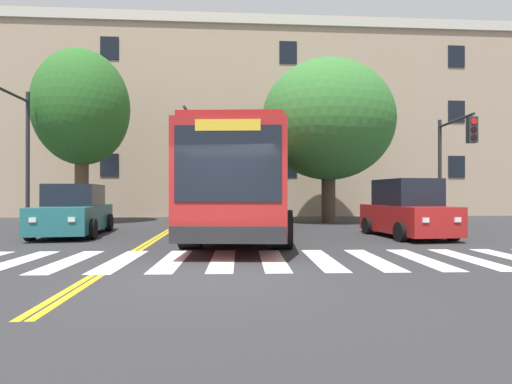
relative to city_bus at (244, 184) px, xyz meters
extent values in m
plane|color=#303033|center=(-0.85, -7.01, -1.78)|extent=(120.00, 120.00, 0.00)
cube|color=white|center=(-5.06, -5.21, -1.78)|extent=(0.60, 2.95, 0.01)
cube|color=white|center=(-3.96, -5.24, -1.78)|extent=(0.60, 2.95, 0.01)
cube|color=white|center=(-2.87, -5.27, -1.78)|extent=(0.60, 2.95, 0.01)
cube|color=white|center=(-1.77, -5.31, -1.78)|extent=(0.60, 2.95, 0.01)
cube|color=white|center=(-0.67, -5.34, -1.78)|extent=(0.60, 2.95, 0.01)
cube|color=white|center=(0.43, -5.37, -1.78)|extent=(0.60, 2.95, 0.01)
cube|color=white|center=(1.53, -5.41, -1.78)|extent=(0.60, 2.95, 0.01)
cube|color=white|center=(2.62, -5.44, -1.78)|extent=(0.60, 2.95, 0.01)
cube|color=white|center=(3.72, -5.47, -1.78)|extent=(0.60, 2.95, 0.01)
cube|color=white|center=(4.82, -5.51, -1.78)|extent=(0.60, 2.95, 0.01)
cube|color=gold|center=(-2.96, 8.64, -1.78)|extent=(0.12, 36.00, 0.01)
cube|color=gold|center=(-2.80, 8.64, -1.78)|extent=(0.12, 36.00, 0.01)
cube|color=#B22323|center=(0.00, -0.02, -0.02)|extent=(3.61, 11.53, 2.70)
cube|color=black|center=(1.26, -0.15, 0.25)|extent=(1.05, 10.39, 0.97)
cube|color=black|center=(-1.26, 0.10, 0.25)|extent=(1.05, 10.39, 0.97)
cube|color=black|center=(-0.56, -5.68, 0.31)|extent=(2.25, 0.24, 1.62)
cube|color=yellow|center=(-0.56, -5.68, 1.12)|extent=(1.38, 0.16, 0.24)
cube|color=#232326|center=(-0.56, -5.71, -1.19)|extent=(2.46, 0.34, 0.36)
cube|color=maroon|center=(0.00, -0.02, 1.41)|extent=(3.41, 11.07, 0.16)
cylinder|color=black|center=(0.85, -3.64, -1.27)|extent=(0.66, 1.07, 1.02)
cylinder|color=black|center=(-1.54, -3.41, -1.27)|extent=(0.66, 1.07, 1.02)
cylinder|color=black|center=(1.44, 2.40, -1.27)|extent=(0.66, 1.07, 1.02)
cylinder|color=black|center=(-0.94, 2.63, -1.27)|extent=(0.66, 1.07, 1.02)
cylinder|color=black|center=(1.55, 3.49, -1.27)|extent=(0.66, 1.07, 1.02)
cylinder|color=black|center=(-0.84, 3.73, -1.27)|extent=(0.66, 1.07, 1.02)
cube|color=#236B70|center=(-5.91, 0.18, -1.17)|extent=(2.23, 4.63, 0.85)
cube|color=black|center=(-5.93, 0.31, -0.38)|extent=(1.81, 2.30, 0.75)
cube|color=white|center=(-5.15, -2.01, -1.09)|extent=(0.20, 0.06, 0.14)
cube|color=white|center=(-6.21, -2.12, -1.09)|extent=(0.20, 0.06, 0.14)
cylinder|color=black|center=(-4.87, -1.11, -1.45)|extent=(0.29, 0.68, 0.66)
cylinder|color=black|center=(-6.67, -1.30, -1.45)|extent=(0.29, 0.68, 0.66)
cylinder|color=black|center=(-5.15, 1.65, -1.45)|extent=(0.29, 0.68, 0.66)
cylinder|color=black|center=(-6.96, 1.46, -1.45)|extent=(0.29, 0.68, 0.66)
cube|color=#AD1E1E|center=(5.39, -1.13, -1.17)|extent=(1.98, 3.91, 0.89)
cube|color=black|center=(5.38, -1.10, -0.29)|extent=(1.67, 2.20, 0.88)
cube|color=white|center=(6.05, -2.99, -1.08)|extent=(0.20, 0.06, 0.14)
cube|color=white|center=(5.05, -3.08, -1.08)|extent=(0.20, 0.06, 0.14)
cylinder|color=black|center=(6.34, -2.23, -1.48)|extent=(0.27, 0.62, 0.60)
cylinder|color=black|center=(4.63, -2.37, -1.48)|extent=(0.27, 0.62, 0.60)
cylinder|color=black|center=(6.14, 0.11, -1.48)|extent=(0.27, 0.62, 0.60)
cylinder|color=black|center=(4.44, -0.04, -1.48)|extent=(0.27, 0.62, 0.60)
cube|color=slate|center=(-1.47, 9.24, -1.05)|extent=(2.46, 5.11, 1.05)
cube|color=black|center=(-1.48, 9.29, -0.06)|extent=(2.07, 3.22, 0.94)
cube|color=white|center=(-0.63, 6.83, -0.94)|extent=(0.20, 0.06, 0.14)
cube|color=white|center=(-1.80, 6.71, -0.94)|extent=(0.20, 0.06, 0.14)
cylinder|color=black|center=(-0.32, 7.83, -1.40)|extent=(0.30, 0.78, 0.76)
cylinder|color=black|center=(-2.31, 7.62, -1.40)|extent=(0.30, 0.78, 0.76)
cylinder|color=black|center=(-0.63, 10.87, -1.40)|extent=(0.30, 0.78, 0.76)
cylinder|color=black|center=(-2.63, 10.66, -1.40)|extent=(0.30, 0.78, 0.76)
cylinder|color=#28282D|center=(9.06, 3.51, 0.63)|extent=(0.16, 0.16, 4.81)
cylinder|color=#28282D|center=(8.92, 2.00, 2.72)|extent=(0.40, 3.01, 0.11)
cube|color=#28282D|center=(8.79, 0.65, 2.12)|extent=(0.37, 0.31, 1.00)
cylinder|color=red|center=(8.77, 0.50, 2.42)|extent=(0.22, 0.05, 0.22)
cylinder|color=black|center=(8.77, 0.50, 2.12)|extent=(0.22, 0.05, 0.22)
cylinder|color=black|center=(8.77, 0.50, 1.82)|extent=(0.22, 0.05, 0.22)
cylinder|color=#28282D|center=(-9.09, 3.50, 1.11)|extent=(0.16, 0.16, 5.78)
cylinder|color=#28282D|center=(-9.06, 2.00, 3.59)|extent=(0.16, 3.00, 0.11)
cylinder|color=#28282D|center=(-1.98, 4.65, 0.70)|extent=(0.16, 0.16, 4.96)
cylinder|color=#28282D|center=(-2.05, 2.42, 2.75)|extent=(0.25, 4.46, 0.11)
cube|color=yellow|center=(-2.12, 0.34, 2.15)|extent=(0.35, 0.29, 1.00)
cylinder|color=red|center=(-2.12, 0.19, 2.45)|extent=(0.22, 0.04, 0.22)
cylinder|color=black|center=(-2.12, 0.19, 2.15)|extent=(0.22, 0.04, 0.22)
cylinder|color=black|center=(-2.12, 0.19, 1.85)|extent=(0.22, 0.04, 0.22)
cylinder|color=#4C3D2D|center=(4.45, 5.66, -0.49)|extent=(0.69, 0.69, 2.59)
ellipsoid|color=#387A33|center=(4.45, 5.66, 3.36)|extent=(9.46, 9.44, 6.00)
cylinder|color=brown|center=(-7.64, 5.70, -0.15)|extent=(0.63, 0.63, 3.25)
ellipsoid|color=#2D6B28|center=(-7.64, 5.70, 3.84)|extent=(4.72, 4.93, 5.56)
cube|color=tan|center=(-2.32, 15.07, 4.58)|extent=(41.09, 8.66, 12.72)
cube|color=beige|center=(-2.32, 10.65, 10.54)|extent=(41.09, 0.16, 0.60)
cube|color=black|center=(-7.80, 10.70, 1.40)|extent=(1.10, 0.06, 1.40)
cube|color=black|center=(3.16, 10.70, 1.40)|extent=(1.10, 0.06, 1.40)
cube|color=black|center=(14.11, 10.70, 1.40)|extent=(1.10, 0.06, 1.40)
cube|color=black|center=(-7.80, 10.70, 4.96)|extent=(1.10, 0.06, 1.40)
cube|color=black|center=(3.16, 10.70, 4.96)|extent=(1.10, 0.06, 1.40)
cube|color=black|center=(14.11, 10.70, 4.96)|extent=(1.10, 0.06, 1.40)
cube|color=black|center=(-7.80, 10.70, 8.52)|extent=(1.10, 0.06, 1.40)
cube|color=black|center=(3.16, 10.70, 8.52)|extent=(1.10, 0.06, 1.40)
cube|color=black|center=(14.11, 10.70, 8.52)|extent=(1.10, 0.06, 1.40)
camera|label=1|loc=(-0.53, -14.06, -0.32)|focal=28.00mm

